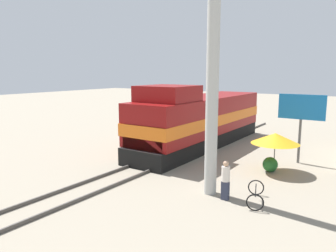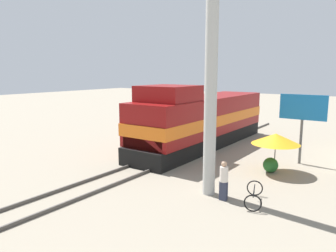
{
  "view_description": "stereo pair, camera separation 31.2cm",
  "coord_description": "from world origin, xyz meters",
  "px_view_note": "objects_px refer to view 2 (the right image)",
  "views": [
    {
      "loc": [
        10.68,
        -14.89,
        5.17
      ],
      "look_at": [
        1.2,
        -0.96,
        2.33
      ],
      "focal_mm": 35.0,
      "sensor_mm": 36.0,
      "label": 1
    },
    {
      "loc": [
        10.93,
        -14.72,
        5.17
      ],
      "look_at": [
        1.2,
        -0.96,
        2.33
      ],
      "focal_mm": 35.0,
      "sensor_mm": 36.0,
      "label": 2
    }
  ],
  "objects_px": {
    "vendor_umbrella": "(276,139)",
    "billboard_sign": "(303,111)",
    "person_bystander": "(224,179)",
    "locomotive": "(200,120)",
    "utility_pole": "(212,49)",
    "bicycle": "(254,195)"
  },
  "relations": [
    {
      "from": "billboard_sign",
      "to": "locomotive",
      "type": "bearing_deg",
      "value": 177.21
    },
    {
      "from": "utility_pole",
      "to": "bicycle",
      "type": "xyz_separation_m",
      "value": [
        1.95,
        0.11,
        -5.69
      ]
    },
    {
      "from": "locomotive",
      "to": "bicycle",
      "type": "distance_m",
      "value": 9.94
    },
    {
      "from": "billboard_sign",
      "to": "person_bystander",
      "type": "height_order",
      "value": "billboard_sign"
    },
    {
      "from": "locomotive",
      "to": "bicycle",
      "type": "height_order",
      "value": "locomotive"
    },
    {
      "from": "utility_pole",
      "to": "vendor_umbrella",
      "type": "distance_m",
      "value": 6.39
    },
    {
      "from": "vendor_umbrella",
      "to": "billboard_sign",
      "type": "distance_m",
      "value": 2.84
    },
    {
      "from": "billboard_sign",
      "to": "bicycle",
      "type": "xyz_separation_m",
      "value": [
        -0.05,
        -6.94,
        -2.64
      ]
    },
    {
      "from": "locomotive",
      "to": "vendor_umbrella",
      "type": "distance_m",
      "value": 6.64
    },
    {
      "from": "bicycle",
      "to": "billboard_sign",
      "type": "bearing_deg",
      "value": -108.47
    },
    {
      "from": "locomotive",
      "to": "vendor_umbrella",
      "type": "relative_size",
      "value": 5.68
    },
    {
      "from": "vendor_umbrella",
      "to": "person_bystander",
      "type": "height_order",
      "value": "vendor_umbrella"
    },
    {
      "from": "locomotive",
      "to": "utility_pole",
      "type": "height_order",
      "value": "utility_pole"
    },
    {
      "from": "person_bystander",
      "to": "vendor_umbrella",
      "type": "bearing_deg",
      "value": 83.88
    },
    {
      "from": "vendor_umbrella",
      "to": "bicycle",
      "type": "height_order",
      "value": "vendor_umbrella"
    },
    {
      "from": "locomotive",
      "to": "billboard_sign",
      "type": "relative_size",
      "value": 3.53
    },
    {
      "from": "vendor_umbrella",
      "to": "bicycle",
      "type": "bearing_deg",
      "value": -82.34
    },
    {
      "from": "utility_pole",
      "to": "billboard_sign",
      "type": "xyz_separation_m",
      "value": [
        2.0,
        7.05,
        -3.06
      ]
    },
    {
      "from": "locomotive",
      "to": "person_bystander",
      "type": "distance_m",
      "value": 9.49
    },
    {
      "from": "vendor_umbrella",
      "to": "billboard_sign",
      "type": "relative_size",
      "value": 0.62
    },
    {
      "from": "locomotive",
      "to": "vendor_umbrella",
      "type": "height_order",
      "value": "locomotive"
    },
    {
      "from": "vendor_umbrella",
      "to": "locomotive",
      "type": "bearing_deg",
      "value": 154.94
    }
  ]
}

